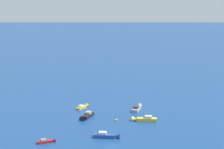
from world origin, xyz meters
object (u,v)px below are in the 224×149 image
motorboat_outer_ring_f (83,107)px  motorboat_far_stbd (143,119)px  motorboat_ahead (137,108)px  motorboat_outer_ring_b (47,141)px  motorboat_near_centre (86,116)px  motorboat_offshore (108,136)px  marker_buoy (116,120)px

motorboat_outer_ring_f → motorboat_far_stbd: bearing=-82.6°
motorboat_ahead → motorboat_outer_ring_f: 25.83m
motorboat_outer_ring_b → motorboat_outer_ring_f: bearing=34.8°
motorboat_near_centre → motorboat_far_stbd: size_ratio=1.08×
motorboat_offshore → motorboat_near_centre: bearing=65.7°
motorboat_near_centre → motorboat_outer_ring_f: (9.73, 14.03, -0.20)m
motorboat_far_stbd → marker_buoy: size_ratio=4.63×
motorboat_far_stbd → motorboat_outer_ring_f: (-4.44, 34.33, -0.20)m
motorboat_offshore → motorboat_far_stbd: bearing=11.4°
motorboat_far_stbd → motorboat_outer_ring_b: bearing=172.2°
motorboat_near_centre → motorboat_outer_ring_f: size_ratio=1.29×
motorboat_ahead → motorboat_outer_ring_b: size_ratio=1.56×
motorboat_near_centre → marker_buoy: (6.05, -12.12, -0.42)m
motorboat_far_stbd → motorboat_outer_ring_b: size_ratio=1.44×
motorboat_outer_ring_b → motorboat_near_centre: bearing=24.7°
motorboat_ahead → motorboat_near_centre: bearing=166.6°
motorboat_far_stbd → motorboat_outer_ring_f: size_ratio=1.20×
motorboat_outer_ring_b → marker_buoy: bearing=3.2°
motorboat_outer_ring_b → marker_buoy: marker_buoy is taller
motorboat_near_centre → motorboat_outer_ring_b: 33.92m
motorboat_ahead → motorboat_outer_ring_f: size_ratio=1.30×
motorboat_offshore → marker_buoy: motorboat_offshore is taller
motorboat_near_centre → motorboat_outer_ring_f: 17.07m
motorboat_offshore → motorboat_outer_ring_b: bearing=149.7°
motorboat_near_centre → motorboat_far_stbd: bearing=-55.1°
motorboat_near_centre → motorboat_outer_ring_b: bearing=-155.3°
marker_buoy → motorboat_far_stbd: bearing=-45.2°
motorboat_near_centre → motorboat_outer_ring_b: size_ratio=1.55×
motorboat_outer_ring_b → motorboat_offshore: bearing=-30.3°
motorboat_ahead → motorboat_outer_ring_f: (-16.10, 20.20, -0.21)m
motorboat_offshore → motorboat_outer_ring_f: (21.22, 39.50, -0.15)m
motorboat_ahead → marker_buoy: 20.67m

